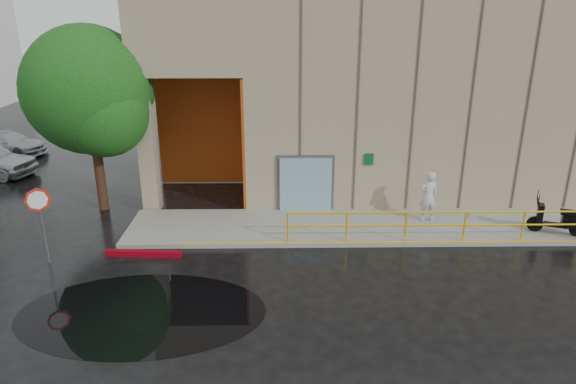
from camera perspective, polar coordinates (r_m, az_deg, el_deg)
name	(u,v)px	position (r m, az deg, el deg)	size (l,w,h in m)	color
ground	(308,298)	(14.01, 2.24, -11.67)	(120.00, 120.00, 0.00)	black
sidewalk	(415,226)	(18.55, 13.96, -3.69)	(20.00, 3.00, 0.15)	gray
building	(412,81)	(23.82, 13.57, 11.91)	(20.00, 10.17, 8.00)	gray
guardrail	(435,226)	(17.20, 16.03, -3.64)	(9.56, 0.06, 1.03)	#EDB40C
person	(428,196)	(18.61, 15.32, -0.48)	(0.66, 0.44, 1.82)	silver
scooter	(559,212)	(19.18, 27.94, -1.93)	(1.84, 1.16, 1.39)	black
stop_sign	(40,209)	(16.63, -25.88, -1.68)	(0.64, 0.41, 2.42)	slate
red_curb	(144,253)	(16.69, -15.76, -6.59)	(2.40, 0.18, 0.18)	maroon
puddle	(142,312)	(13.92, -15.93, -12.73)	(6.32, 3.89, 0.01)	black
car_c	(7,143)	(30.56, -28.76, 4.80)	(1.68, 4.13, 1.20)	#BABDC2
tree_near	(92,96)	(19.66, -20.91, 9.97)	(4.56, 4.56, 6.81)	#311B10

